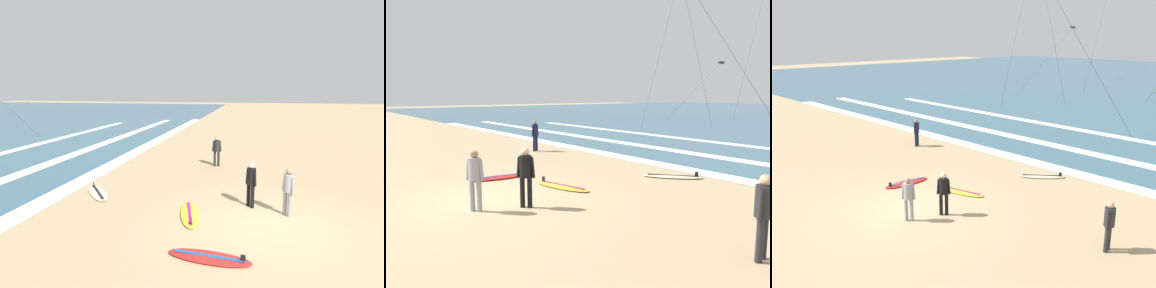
% 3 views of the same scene
% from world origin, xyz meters
% --- Properties ---
extents(ground_plane, '(160.00, 160.00, 0.00)m').
position_xyz_m(ground_plane, '(0.00, 0.00, 0.00)').
color(ground_plane, tan).
extents(wave_foam_shoreline, '(57.69, 0.96, 0.01)m').
position_xyz_m(wave_foam_shoreline, '(1.42, 8.06, 0.01)').
color(wave_foam_shoreline, white).
rests_on(wave_foam_shoreline, ocean_surface).
extents(surfer_mid_group, '(0.43, 0.42, 1.60)m').
position_xyz_m(surfer_mid_group, '(1.30, 0.63, 0.96)').
color(surfer_mid_group, black).
rests_on(surfer_mid_group, ground).
extents(surfer_left_far, '(0.32, 0.52, 1.60)m').
position_xyz_m(surfer_left_far, '(6.63, 2.46, 0.96)').
color(surfer_left_far, '#232328').
rests_on(surfer_left_far, ground).
extents(surfer_background_far, '(0.45, 0.39, 1.60)m').
position_xyz_m(surfer_background_far, '(0.80, -0.56, 0.96)').
color(surfer_background_far, gray).
rests_on(surfer_background_far, ground).
extents(surfboard_left_pile, '(1.99, 1.82, 0.25)m').
position_xyz_m(surfboard_left_pile, '(1.43, 6.54, 0.05)').
color(surfboard_left_pile, beige).
rests_on(surfboard_left_pile, ground).
extents(surfboard_foreground_flat, '(0.77, 2.14, 0.25)m').
position_xyz_m(surfboard_foreground_flat, '(-2.22, 1.57, 0.05)').
color(surfboard_foreground_flat, red).
rests_on(surfboard_foreground_flat, ground).
extents(surfboard_right_spare, '(2.18, 1.12, 0.25)m').
position_xyz_m(surfboard_right_spare, '(0.17, 2.57, 0.05)').
color(surfboard_right_spare, yellow).
rests_on(surfboard_right_spare, ground).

